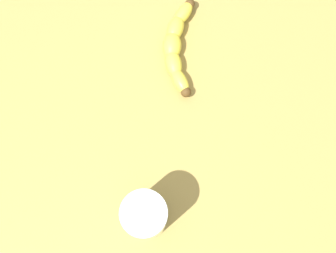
% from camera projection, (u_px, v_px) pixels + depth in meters
% --- Properties ---
extents(wooden_tabletop, '(1.20, 1.20, 0.03)m').
position_uv_depth(wooden_tabletop, '(169.00, 134.00, 0.77)').
color(wooden_tabletop, '#A08945').
rests_on(wooden_tabletop, ground).
extents(banana, '(0.17, 0.14, 0.04)m').
position_uv_depth(banana, '(177.00, 46.00, 0.79)').
color(banana, yellow).
rests_on(banana, wooden_tabletop).
extents(smoothie_glass, '(0.07, 0.07, 0.12)m').
position_uv_depth(smoothie_glass, '(146.00, 216.00, 0.66)').
color(smoothie_glass, silver).
rests_on(smoothie_glass, wooden_tabletop).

